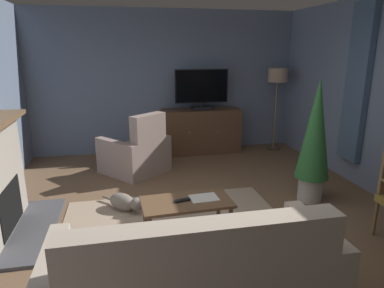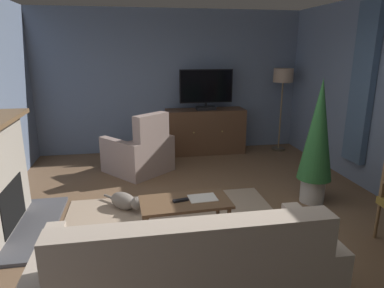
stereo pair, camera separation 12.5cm
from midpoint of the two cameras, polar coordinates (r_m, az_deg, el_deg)
The scene contains 14 objects.
ground_plane at distance 4.07m, azimuth 3.35°, elevation -14.51°, with size 5.79×7.29×0.04m, color brown.
wall_back at distance 6.90m, azimuth -3.04°, elevation 10.23°, with size 5.79×0.10×2.75m, color slate.
curtain_panel_far at distance 5.64m, azimuth 27.09°, elevation 8.76°, with size 0.10×0.44×2.31m, color slate.
rug_central at distance 4.01m, azimuth -1.63°, elevation -14.56°, with size 2.62×2.15×0.01m, color tan.
tv_cabinet at distance 6.83m, azimuth 2.72°, elevation 1.98°, with size 1.54×0.53×0.87m.
television at distance 6.63m, azimuth 2.92°, elevation 9.20°, with size 1.03×0.20×0.77m.
coffee_table at distance 3.72m, azimuth -0.17°, elevation -10.23°, with size 0.98×0.54×0.46m.
tv_remote at distance 3.68m, azimuth -0.91°, elevation -9.35°, with size 0.17×0.05×0.02m, color black.
folded_newspaper at distance 3.76m, azimuth 2.75°, elevation -8.95°, with size 0.30×0.22×0.01m, color silver.
sofa_floral at distance 2.80m, azimuth 0.92°, elevation -21.74°, with size 2.19×0.86×0.95m.
armchair_near_window at distance 5.82m, azimuth -8.07°, elevation -1.58°, with size 1.25×1.26×1.03m.
potted_plant_small_fern_corner at distance 4.77m, azimuth 20.90°, elevation 1.09°, with size 0.45×0.45×1.68m.
cat at distance 4.56m, azimuth -10.19°, elevation -9.35°, with size 0.53×0.59×0.24m.
floor_lamp at distance 7.06m, azimuth 15.40°, elevation 10.00°, with size 0.38×0.38×1.65m.
Camera 2 is at (-0.78, -3.44, 2.02)m, focal length 32.04 mm.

